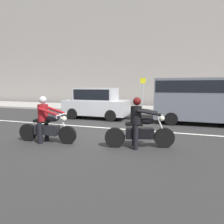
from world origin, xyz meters
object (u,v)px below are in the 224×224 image
object	(u,v)px
motorcycle_with_rider_crimson	(46,124)
pedestrian_bystander	(157,96)
parked_van_slate_gray	(201,98)
motorcycle_with_rider_black_leather	(139,127)
parked_hatchback_silver	(96,103)
street_sign_post	(143,89)

from	to	relation	value
motorcycle_with_rider_crimson	pedestrian_bystander	distance (m)	9.32
parked_van_slate_gray	pedestrian_bystander	size ratio (longest dim) A/B	2.55
motorcycle_with_rider_black_leather	parked_van_slate_gray	size ratio (longest dim) A/B	0.47
parked_hatchback_silver	pedestrian_bystander	bearing A→B (deg)	48.97
motorcycle_with_rider_black_leather	street_sign_post	world-z (taller)	street_sign_post
parked_van_slate_gray	motorcycle_with_rider_crimson	bearing A→B (deg)	-136.33
street_sign_post	motorcycle_with_rider_black_leather	bearing A→B (deg)	-81.71
parked_hatchback_silver	street_sign_post	xyz separation A→B (m)	(1.92, 5.36, 0.70)
parked_hatchback_silver	pedestrian_bystander	distance (m)	4.94
parked_hatchback_silver	pedestrian_bystander	xyz separation A→B (m)	(3.24, 3.72, 0.24)
parked_van_slate_gray	pedestrian_bystander	distance (m)	4.41
motorcycle_with_rider_black_leather	parked_hatchback_silver	xyz separation A→B (m)	(-3.39, 4.69, 0.28)
parked_van_slate_gray	parked_hatchback_silver	world-z (taller)	parked_van_slate_gray
street_sign_post	pedestrian_bystander	bearing A→B (deg)	-51.18
motorcycle_with_rider_crimson	pedestrian_bystander	size ratio (longest dim) A/B	1.20
parked_van_slate_gray	parked_hatchback_silver	distance (m)	5.70
motorcycle_with_rider_black_leather	pedestrian_bystander	xyz separation A→B (m)	(-0.15, 8.41, 0.52)
motorcycle_with_rider_black_leather	motorcycle_with_rider_crimson	size ratio (longest dim) A/B	1.00
parked_van_slate_gray	parked_hatchback_silver	size ratio (longest dim) A/B	1.20
parked_hatchback_silver	pedestrian_bystander	world-z (taller)	pedestrian_bystander
motorcycle_with_rider_crimson	parked_van_slate_gray	distance (m)	7.51
motorcycle_with_rider_crimson	parked_van_slate_gray	size ratio (longest dim) A/B	0.47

